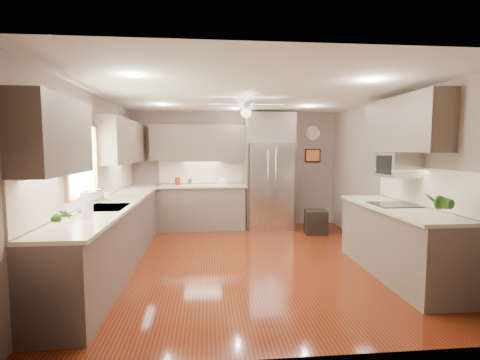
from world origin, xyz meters
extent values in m
plane|color=#461509|center=(0.00, 0.00, 0.00)|extent=(5.00, 5.00, 0.00)
plane|color=white|center=(0.00, 0.00, 2.50)|extent=(5.00, 5.00, 0.00)
plane|color=#6B5A52|center=(0.00, 2.50, 1.25)|extent=(4.50, 0.00, 4.50)
plane|color=#6B5A52|center=(0.00, -2.50, 1.25)|extent=(4.50, 0.00, 4.50)
plane|color=#6B5A52|center=(-2.25, 0.00, 1.25)|extent=(0.00, 5.00, 5.00)
plane|color=#6B5A52|center=(2.25, 0.00, 1.25)|extent=(0.00, 5.00, 5.00)
cylinder|color=maroon|center=(-1.23, 2.20, 1.02)|extent=(0.13, 0.13, 0.17)
cylinder|color=silver|center=(-0.98, 2.21, 1.01)|extent=(0.11, 0.11, 0.14)
imported|color=white|center=(-2.08, 0.08, 1.03)|extent=(0.11, 0.11, 0.18)
imported|color=#2E611B|center=(-1.96, -1.82, 1.07)|extent=(0.15, 0.12, 0.26)
imported|color=#2E611B|center=(1.92, -1.57, 1.12)|extent=(0.24, 0.21, 0.36)
imported|color=beige|center=(-0.28, 2.19, 0.97)|extent=(0.29, 0.29, 0.06)
cube|color=#4A3D36|center=(-1.95, 0.15, 0.45)|extent=(0.60, 4.70, 0.90)
cube|color=beige|center=(-1.94, 0.15, 0.92)|extent=(0.65, 4.70, 0.04)
cube|color=beige|center=(-2.24, 0.15, 1.20)|extent=(0.02, 4.70, 0.50)
cube|color=#4A3D36|center=(-0.72, 2.20, 0.45)|extent=(1.85, 0.60, 0.90)
cube|color=beige|center=(-0.72, 2.19, 0.92)|extent=(1.85, 0.65, 0.04)
cube|color=beige|center=(-0.72, 2.49, 1.20)|extent=(1.85, 0.02, 0.50)
cube|color=#4A3D36|center=(-2.08, -1.60, 1.83)|extent=(0.33, 1.20, 0.75)
cube|color=#4A3D36|center=(-2.08, 1.30, 1.83)|extent=(0.33, 2.40, 0.75)
cube|color=#4A3D36|center=(-0.72, 2.33, 1.83)|extent=(2.15, 0.33, 0.75)
cube|color=#4A3D36|center=(2.08, -0.55, 2.03)|extent=(0.33, 1.70, 0.75)
cube|color=#BFF2B2|center=(-2.23, -0.50, 1.55)|extent=(0.01, 1.00, 0.80)
cube|color=brown|center=(-2.21, -0.50, 1.98)|extent=(0.05, 1.12, 0.06)
cube|color=brown|center=(-2.21, -0.50, 1.12)|extent=(0.05, 1.12, 0.06)
cube|color=brown|center=(-2.21, -1.03, 1.55)|extent=(0.05, 0.06, 0.80)
cube|color=brown|center=(-2.21, 0.03, 1.55)|extent=(0.05, 0.06, 0.80)
cube|color=silver|center=(-1.93, -0.50, 0.93)|extent=(0.50, 0.70, 0.03)
cube|color=#262626|center=(-1.93, -0.50, 0.89)|extent=(0.44, 0.62, 0.05)
cylinder|color=silver|center=(-2.13, -0.50, 1.05)|extent=(0.02, 0.02, 0.24)
cylinder|color=silver|center=(-2.07, -0.50, 1.17)|extent=(0.16, 0.02, 0.02)
cube|color=silver|center=(0.70, 2.14, 0.91)|extent=(0.92, 0.72, 1.82)
cube|color=black|center=(0.70, 1.80, 0.66)|extent=(0.88, 0.02, 0.02)
cube|color=black|center=(0.70, 1.79, 1.25)|extent=(0.01, 0.02, 1.00)
cylinder|color=silver|center=(0.62, 1.76, 1.25)|extent=(0.02, 0.02, 0.90)
cylinder|color=silver|center=(0.78, 1.76, 1.25)|extent=(0.02, 0.02, 0.90)
cube|color=#4A3D36|center=(0.70, 2.20, 2.14)|extent=(1.04, 0.60, 0.63)
cube|color=#4A3D36|center=(0.20, 2.20, 0.91)|extent=(0.06, 0.60, 1.82)
cube|color=#4A3D36|center=(1.20, 2.20, 0.91)|extent=(0.06, 0.60, 1.82)
cube|color=#4A3D36|center=(1.93, -0.80, 0.45)|extent=(0.65, 2.20, 0.90)
cube|color=beige|center=(1.91, -0.80, 0.92)|extent=(0.70, 2.20, 0.04)
cube|color=beige|center=(2.24, -0.80, 1.20)|extent=(0.02, 2.20, 0.50)
cube|color=black|center=(1.91, -0.70, 0.94)|extent=(0.56, 0.52, 0.01)
cube|color=silver|center=(2.03, -0.55, 1.48)|extent=(0.42, 0.55, 0.34)
cube|color=black|center=(1.82, -0.55, 1.48)|extent=(0.02, 0.40, 0.26)
cylinder|color=white|center=(0.00, 0.30, 2.46)|extent=(0.03, 0.03, 0.08)
cylinder|color=white|center=(0.00, 0.30, 2.36)|extent=(0.22, 0.22, 0.10)
sphere|color=white|center=(0.00, 0.30, 2.26)|extent=(0.16, 0.16, 0.16)
cube|color=white|center=(0.35, 0.30, 2.38)|extent=(0.48, 0.11, 0.01)
cube|color=white|center=(0.00, 0.65, 2.38)|extent=(0.11, 0.48, 0.01)
cube|color=white|center=(-0.35, 0.30, 2.38)|extent=(0.48, 0.11, 0.01)
cube|color=white|center=(0.00, -0.05, 2.38)|extent=(0.11, 0.48, 0.01)
cylinder|color=white|center=(-1.40, 1.30, 2.49)|extent=(0.14, 0.14, 0.01)
cylinder|color=white|center=(1.30, 1.30, 2.49)|extent=(0.14, 0.14, 0.01)
cylinder|color=white|center=(-1.40, -1.20, 2.49)|extent=(0.14, 0.14, 0.01)
cylinder|color=white|center=(1.30, -1.20, 2.49)|extent=(0.14, 0.14, 0.01)
cylinder|color=white|center=(0.00, 1.80, 2.49)|extent=(0.14, 0.14, 0.01)
cylinder|color=white|center=(1.75, 2.48, 2.05)|extent=(0.30, 0.03, 0.30)
cylinder|color=silver|center=(1.75, 2.47, 2.05)|extent=(0.29, 0.00, 0.29)
cube|color=black|center=(1.75, 2.48, 1.55)|extent=(0.36, 0.03, 0.30)
cube|color=#D45B2A|center=(1.75, 2.46, 1.55)|extent=(0.30, 0.01, 0.24)
cube|color=black|center=(1.55, 1.55, 0.23)|extent=(0.49, 0.49, 0.48)
cube|color=black|center=(1.55, 1.55, 0.46)|extent=(0.46, 0.46, 0.03)
cylinder|color=white|center=(-1.93, -1.25, 1.08)|extent=(0.13, 0.13, 0.29)
cylinder|color=silver|center=(-1.93, -1.25, 1.09)|extent=(0.03, 0.03, 0.32)
camera|label=1|loc=(-0.61, -5.14, 1.70)|focal=26.00mm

